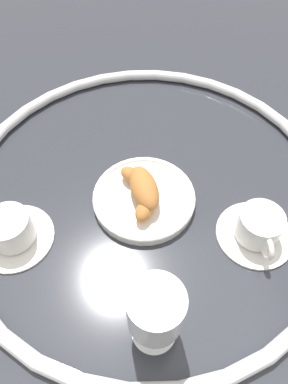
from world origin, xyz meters
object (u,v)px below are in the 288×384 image
(croissant_large, at_px, (142,189))
(coffee_cup_far, at_px, (11,231))
(juice_glass_left, at_px, (155,312))
(pastry_plate, at_px, (144,198))
(coffee_cup_near, at_px, (258,228))

(croissant_large, distance_m, coffee_cup_far, 0.24)
(croissant_large, relative_size, coffee_cup_far, 0.99)
(coffee_cup_far, xyz_separation_m, juice_glass_left, (-0.19, -0.22, 0.07))
(pastry_plate, bearing_deg, croissant_large, 99.52)
(coffee_cup_near, height_order, juice_glass_left, juice_glass_left)
(pastry_plate, relative_size, coffee_cup_near, 1.41)
(pastry_plate, height_order, juice_glass_left, juice_glass_left)
(croissant_large, bearing_deg, coffee_cup_far, 102.51)
(pastry_plate, xyz_separation_m, croissant_large, (-0.00, 0.00, 0.03))
(coffee_cup_far, distance_m, juice_glass_left, 0.30)
(pastry_plate, relative_size, croissant_large, 1.42)
(coffee_cup_far, bearing_deg, croissant_large, -77.49)
(coffee_cup_near, relative_size, coffee_cup_far, 1.00)
(croissant_large, height_order, juice_glass_left, juice_glass_left)
(pastry_plate, bearing_deg, juice_glass_left, 176.55)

